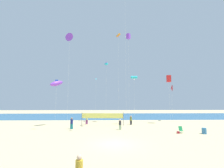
{
  "coord_description": "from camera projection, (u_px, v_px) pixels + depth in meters",
  "views": [
    {
      "loc": [
        -0.76,
        -16.92,
        4.48
      ],
      "look_at": [
        -0.03,
        11.54,
        7.55
      ],
      "focal_mm": 25.13,
      "sensor_mm": 36.0,
      "label": 1
    }
  ],
  "objects": [
    {
      "name": "beachgoer_charcoal_shirt",
      "position": [
        120.0,
        124.0,
        24.49
      ],
      "size": [
        0.37,
        0.37,
        1.63
      ],
      "rotation": [
        0.0,
        0.0,
        5.73
      ],
      "color": "#99B28C",
      "rests_on": "ground"
    },
    {
      "name": "kite_red_box",
      "position": [
        169.0,
        79.0,
        32.04
      ],
      "size": [
        1.03,
        1.03,
        9.68
      ],
      "color": "silver",
      "rests_on": "ground"
    },
    {
      "name": "kite_red_delta",
      "position": [
        172.0,
        88.0,
        35.98
      ],
      "size": [
        0.65,
        1.56,
        8.2
      ],
      "color": "silver",
      "rests_on": "ground"
    },
    {
      "name": "ground_plane",
      "position": [
        115.0,
        144.0,
        16.35
      ],
      "size": [
        120.0,
        120.0,
        0.0
      ],
      "primitive_type": "plane",
      "color": "#D1BC89"
    },
    {
      "name": "kite_violet_inflatable",
      "position": [
        57.0,
        83.0,
        29.09
      ],
      "size": [
        2.51,
        2.59,
        8.51
      ],
      "color": "silver",
      "rests_on": "ground"
    },
    {
      "name": "volleyball_net",
      "position": [
        102.0,
        116.0,
        29.11
      ],
      "size": [
        7.79,
        0.67,
        2.4
      ],
      "color": "#4C4C51",
      "rests_on": "ground"
    },
    {
      "name": "kite_violet_box",
      "position": [
        128.0,
        37.0,
        34.09
      ],
      "size": [
        0.97,
        0.97,
        19.02
      ],
      "color": "silver",
      "rests_on": "ground"
    },
    {
      "name": "kite_white_diamond",
      "position": [
        125.0,
        5.0,
        23.54
      ],
      "size": [
        0.52,
        0.52,
        20.96
      ],
      "color": "silver",
      "rests_on": "ground"
    },
    {
      "name": "kite_cyan_diamond",
      "position": [
        96.0,
        80.0,
        35.59
      ],
      "size": [
        0.68,
        0.68,
        9.57
      ],
      "color": "silver",
      "rests_on": "ground"
    },
    {
      "name": "kite_cyan_tube",
      "position": [
        134.0,
        77.0,
        30.79
      ],
      "size": [
        1.3,
        0.53,
        9.36
      ],
      "color": "silver",
      "rests_on": "ground"
    },
    {
      "name": "beachgoer_sage_shirt",
      "position": [
        87.0,
        119.0,
        30.4
      ],
      "size": [
        0.42,
        0.42,
        1.84
      ],
      "rotation": [
        0.0,
        0.0,
        1.73
      ],
      "color": "#7A3872",
      "rests_on": "ground"
    },
    {
      "name": "kite_violet_delta",
      "position": [
        70.0,
        37.0,
        25.24
      ],
      "size": [
        1.38,
        0.66,
        15.36
      ],
      "color": "silver",
      "rests_on": "ground"
    },
    {
      "name": "beach_handbag",
      "position": [
        178.0,
        132.0,
        21.61
      ],
      "size": [
        0.36,
        0.18,
        0.29
      ],
      "primitive_type": "cube",
      "color": "maroon",
      "rests_on": "ground"
    },
    {
      "name": "folding_beach_chair",
      "position": [
        181.0,
        129.0,
        22.12
      ],
      "size": [
        0.52,
        0.65,
        0.89
      ],
      "rotation": [
        0.0,
        0.0,
        0.41
      ],
      "color": "#1E8C4C",
      "rests_on": "ground"
    },
    {
      "name": "kite_orange_tube",
      "position": [
        118.0,
        36.0,
        35.03
      ],
      "size": [
        0.88,
        1.39,
        19.32
      ],
      "color": "silver",
      "rests_on": "ground"
    },
    {
      "name": "kite_cyan_inflatable",
      "position": [
        106.0,
        64.0,
        28.24
      ],
      "size": [
        1.0,
        1.43,
        11.48
      ],
      "color": "silver",
      "rests_on": "ground"
    },
    {
      "name": "ocean_band",
      "position": [
        111.0,
        116.0,
        46.49
      ],
      "size": [
        120.0,
        20.0,
        0.01
      ],
      "primitive_type": "cube",
      "color": "#28608C",
      "rests_on": "ground"
    },
    {
      "name": "beachgoer_navy_shirt",
      "position": [
        72.0,
        123.0,
        25.08
      ],
      "size": [
        0.42,
        0.42,
        1.83
      ],
      "rotation": [
        0.0,
        0.0,
        0.16
      ],
      "color": "#19727A",
      "rests_on": "ground"
    },
    {
      "name": "trash_barrel",
      "position": [
        204.0,
        131.0,
        21.36
      ],
      "size": [
        0.59,
        0.59,
        0.8
      ],
      "primitive_type": "cylinder",
      "color": "teal",
      "rests_on": "ground"
    },
    {
      "name": "beachgoer_olive_shirt",
      "position": [
        131.0,
        120.0,
        29.69
      ],
      "size": [
        0.39,
        0.39,
        1.69
      ],
      "rotation": [
        0.0,
        0.0,
        2.56
      ],
      "color": "#2D2D33",
      "rests_on": "ground"
    }
  ]
}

